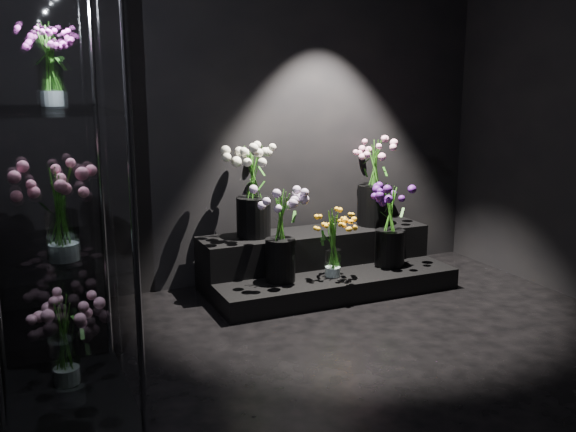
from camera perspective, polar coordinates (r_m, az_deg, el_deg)
floor at (r=3.73m, az=9.09°, el=-14.05°), size 4.00×4.00×0.00m
wall_back at (r=5.13m, az=-2.72°, el=9.56°), size 4.00×0.00×4.00m
display_riser at (r=5.15m, az=2.98°, el=-4.27°), size 1.90×0.85×0.42m
display_case at (r=3.10m, az=-20.27°, el=1.44°), size 0.60×1.00×2.20m
bouquet_orange_bells at (r=4.83m, az=4.03°, el=-2.33°), size 0.29×0.29×0.51m
bouquet_lilac at (r=4.68m, az=-0.70°, el=-1.02°), size 0.40×0.40×0.68m
bouquet_purple at (r=5.14m, az=9.12°, el=-0.43°), size 0.41×0.41×0.65m
bouquet_cream_roses at (r=4.93m, az=-3.11°, el=2.72°), size 0.51×0.51×0.71m
bouquet_pink_roses at (r=5.38m, az=7.73°, el=3.27°), size 0.46×0.46×0.70m
bouquet_case_pink at (r=2.92m, az=-19.54°, el=0.33°), size 0.32×0.32×0.41m
bouquet_case_magenta at (r=3.22m, az=-20.43°, el=12.49°), size 0.22×0.22×0.36m
bouquet_case_base_pink at (r=3.49m, az=-19.30°, el=-10.23°), size 0.39×0.39×0.46m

